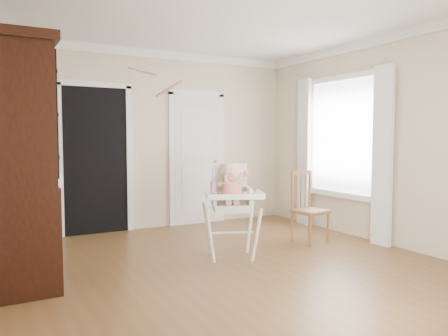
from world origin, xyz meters
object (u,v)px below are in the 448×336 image
sippy_cup (213,187)px  china_cabinet (22,163)px  cake (232,189)px  dining_chair (308,209)px  high_chair (231,199)px

sippy_cup → china_cabinet: bearing=170.7°
cake → sippy_cup: sippy_cup is taller
cake → sippy_cup: 0.22m
cake → dining_chair: dining_chair is taller
sippy_cup → china_cabinet: size_ratio=0.08×
sippy_cup → high_chair: bearing=13.0°
cake → dining_chair: 1.51m
cake → china_cabinet: 2.11m
high_chair → sippy_cup: bearing=-143.9°
high_chair → cake: (-0.13, -0.23, 0.15)m
high_chair → dining_chair: high_chair is taller
cake → sippy_cup: bearing=128.3°
sippy_cup → dining_chair: size_ratio=0.19×
high_chair → dining_chair: bearing=30.4°
high_chair → china_cabinet: china_cabinet is taller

